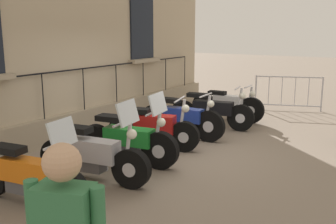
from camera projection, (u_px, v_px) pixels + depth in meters
The scene contains 9 objects.
ground_plane at pixel (169, 150), 7.97m from camera, with size 60.00×60.00×0.00m, color gray.
motorcycle_orange at pixel (29, 176), 5.42m from camera, with size 2.02×0.60×1.30m.
motorcycle_silver at pixel (94, 156), 6.26m from camera, with size 2.04×0.65×1.38m.
motorcycle_green at pixel (128, 141), 7.09m from camera, with size 2.01×0.70×1.36m.
motorcycle_red at pixel (153, 129), 8.02m from camera, with size 1.96×0.81×1.09m.
motorcycle_blue at pixel (182, 119), 8.83m from camera, with size 2.09×0.61×1.05m.
motorcycle_black at pixel (212, 112), 9.66m from camera, with size 2.12×0.67×1.07m.
motorcycle_white at pixel (227, 105), 10.49m from camera, with size 2.03×0.59×0.99m.
crowd_barrier at pixel (288, 92), 11.81m from camera, with size 1.87×0.70×1.05m.
Camera 1 is at (4.05, -6.47, 2.43)m, focal length 41.60 mm.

